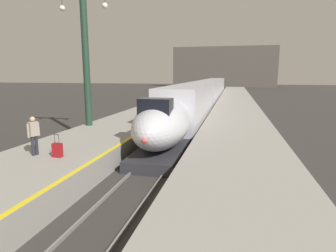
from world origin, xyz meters
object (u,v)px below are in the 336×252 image
highspeed_train_main (206,93)px  passenger_near_edge (34,133)px  station_column_mid (85,47)px  rolling_suitcase (57,150)px

highspeed_train_main → passenger_near_edge: (-4.58, -28.85, 0.08)m
passenger_near_edge → highspeed_train_main: bearing=81.0°
station_column_mid → rolling_suitcase: (2.45, -7.19, -4.93)m
passenger_near_edge → rolling_suitcase: passenger_near_edge is taller
station_column_mid → rolling_suitcase: 9.05m
station_column_mid → rolling_suitcase: bearing=-71.2°
station_column_mid → passenger_near_edge: bearing=-79.5°
rolling_suitcase → highspeed_train_main: bearing=83.2°
passenger_near_edge → rolling_suitcase: bearing=-1.9°
passenger_near_edge → rolling_suitcase: size_ratio=1.72×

